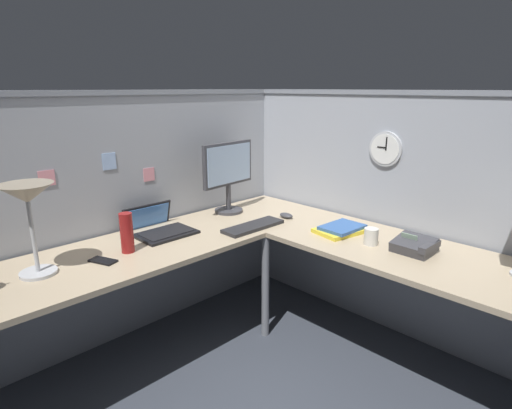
% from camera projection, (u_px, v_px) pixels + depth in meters
% --- Properties ---
extents(ground_plane, '(6.80, 6.80, 0.00)m').
position_uv_depth(ground_plane, '(266.00, 355.00, 2.59)').
color(ground_plane, '#383D47').
extents(cubicle_wall_back, '(2.57, 0.12, 1.58)m').
position_uv_depth(cubicle_wall_back, '(131.00, 215.00, 2.73)').
color(cubicle_wall_back, '#999EA8').
rests_on(cubicle_wall_back, ground).
extents(cubicle_wall_right, '(0.12, 2.37, 1.58)m').
position_uv_depth(cubicle_wall_right, '(386.00, 212.00, 2.79)').
color(cubicle_wall_right, '#999EA8').
rests_on(cubicle_wall_right, ground).
extents(desk, '(2.35, 2.15, 0.73)m').
position_uv_depth(desk, '(254.00, 270.00, 2.29)').
color(desk, tan).
rests_on(desk, ground).
extents(monitor, '(0.46, 0.20, 0.50)m').
position_uv_depth(monitor, '(228.00, 172.00, 2.94)').
color(monitor, '#38383D').
rests_on(monitor, desk).
extents(laptop, '(0.34, 0.38, 0.22)m').
position_uv_depth(laptop, '(157.00, 228.00, 2.61)').
color(laptop, black).
rests_on(laptop, desk).
extents(keyboard, '(0.43, 0.15, 0.02)m').
position_uv_depth(keyboard, '(253.00, 226.00, 2.67)').
color(keyboard, '#232326').
rests_on(keyboard, desk).
extents(computer_mouse, '(0.06, 0.10, 0.03)m').
position_uv_depth(computer_mouse, '(286.00, 215.00, 2.88)').
color(computer_mouse, '#38383D').
rests_on(computer_mouse, desk).
extents(desk_lamp_dome, '(0.24, 0.24, 0.44)m').
position_uv_depth(desk_lamp_dome, '(28.00, 201.00, 1.92)').
color(desk_lamp_dome, '#B7BABF').
rests_on(desk_lamp_dome, desk).
extents(cell_phone, '(0.12, 0.16, 0.01)m').
position_uv_depth(cell_phone, '(103.00, 261.00, 2.16)').
color(cell_phone, black).
rests_on(cell_phone, desk).
extents(thermos_flask, '(0.07, 0.07, 0.22)m').
position_uv_depth(thermos_flask, '(127.00, 233.00, 2.26)').
color(thermos_flask, maroon).
rests_on(thermos_flask, desk).
extents(office_phone, '(0.19, 0.21, 0.11)m').
position_uv_depth(office_phone, '(415.00, 246.00, 2.27)').
color(office_phone, '#38383D').
rests_on(office_phone, desk).
extents(book_stack, '(0.31, 0.26, 0.04)m').
position_uv_depth(book_stack, '(341.00, 229.00, 2.59)').
color(book_stack, yellow).
rests_on(book_stack, desk).
extents(coffee_mug, '(0.08, 0.08, 0.10)m').
position_uv_depth(coffee_mug, '(371.00, 236.00, 2.38)').
color(coffee_mug, silver).
rests_on(coffee_mug, desk).
extents(wall_clock, '(0.04, 0.22, 0.22)m').
position_uv_depth(wall_clock, '(386.00, 149.00, 2.64)').
color(wall_clock, '#B7BABF').
extents(pinned_note_leftmost, '(0.08, 0.00, 0.09)m').
position_uv_depth(pinned_note_leftmost, '(149.00, 175.00, 2.70)').
color(pinned_note_leftmost, pink).
extents(pinned_note_middle, '(0.08, 0.00, 0.10)m').
position_uv_depth(pinned_note_middle, '(109.00, 161.00, 2.49)').
color(pinned_note_middle, '#99B7E5').
extents(pinned_note_rightmost, '(0.09, 0.00, 0.09)m').
position_uv_depth(pinned_note_rightmost, '(47.00, 178.00, 2.26)').
color(pinned_note_rightmost, pink).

